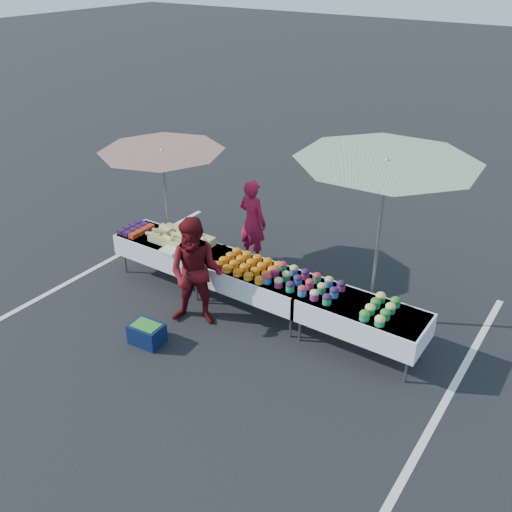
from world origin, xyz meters
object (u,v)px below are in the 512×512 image
Objects in this scene: table_right at (362,316)px; vendor at (253,221)px; customer at (196,273)px; storage_bin at (147,333)px; umbrella_right at (385,175)px; table_left at (169,249)px; table_center at (256,279)px; umbrella_left at (163,161)px.

table_right is 1.17× the size of vendor.
customer reaches higher than storage_bin.
table_left is at bearing -166.79° from umbrella_right.
customer is 1.14m from storage_bin.
table_center is 0.82× the size of umbrella_left.
table_left is 3.66× the size of storage_bin.
umbrella_left is (-1.60, 1.15, 1.10)m from customer.
umbrella_right is at bearing 13.21° from table_left.
umbrella_right reaches higher than vendor.
table_right is 0.56× the size of umbrella_right.
table_center and table_right have the same top height.
table_center is 1.86m from storage_bin.
vendor is 3.12× the size of storage_bin.
customer reaches higher than table_center.
umbrella_right is at bearing 174.17° from vendor.
umbrella_right is at bearing 39.93° from storage_bin.
table_center reaches higher than storage_bin.
table_left is at bearing 180.00° from table_right.
vendor is at bearing 59.05° from table_left.
table_center is 2.55m from umbrella_right.
vendor reaches higher than table_left.
table_left is 3.94m from umbrella_right.
umbrella_right is at bearing 26.43° from table_center.
umbrella_left is (-2.17, 0.40, 1.40)m from table_center.
vendor is 0.90× the size of customer.
table_right is 3.13m from storage_bin.
vendor reaches higher than table_right.
vendor is 0.48× the size of umbrella_right.
vendor is at bearing 38.74° from umbrella_left.
umbrella_right reaches higher than storage_bin.
umbrella_left is (-0.37, 0.40, 1.40)m from table_left.
customer is 3.45× the size of storage_bin.
vendor is 3.10m from umbrella_right.
table_right is 1.06× the size of customer.
vendor is 1.93m from umbrella_left.
table_right is at bearing -76.59° from umbrella_right.
storage_bin is (0.13, -2.95, -0.63)m from vendor.
table_center is at bearing 0.00° from table_left.
umbrella_left reaches higher than table_right.
vendor reaches higher than table_center.
umbrella_right is 6.49× the size of storage_bin.
table_left is at bearing 124.53° from customer.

